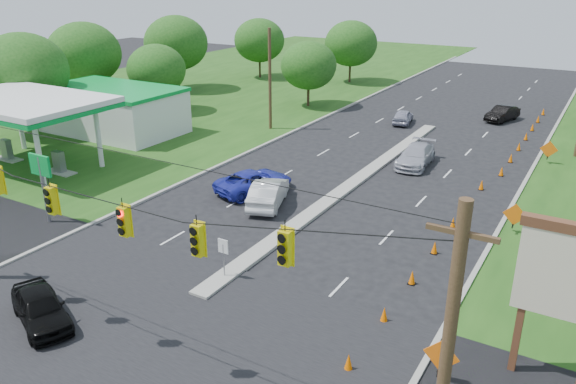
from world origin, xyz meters
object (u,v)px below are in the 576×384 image
Objects in this scene: gas_station at (100,108)px; white_sedan at (268,193)px; black_sedan at (41,308)px; blue_pickup at (254,181)px; pylon_sign at (575,282)px.

gas_station is 21.43m from white_sedan.
black_sedan is 16.75m from blue_pickup.
gas_station is at bearing 159.69° from pylon_sign.
pylon_sign is 19.55m from white_sedan.
gas_station is at bearing 66.32° from black_sedan.
pylon_sign is (37.95, -14.05, 1.42)m from gas_station.
black_sedan is at bearing -159.73° from pylon_sign.
gas_station is at bearing 6.61° from blue_pickup.
gas_station reaches higher than blue_pickup.
gas_station is 28.54m from black_sedan.
white_sedan is 2.43m from blue_pickup.
blue_pickup is at bearing 25.98° from black_sedan.
white_sedan is at bearing 18.76° from black_sedan.
gas_station is 3.22× the size of pylon_sign.
pylon_sign is 1.15× the size of blue_pickup.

